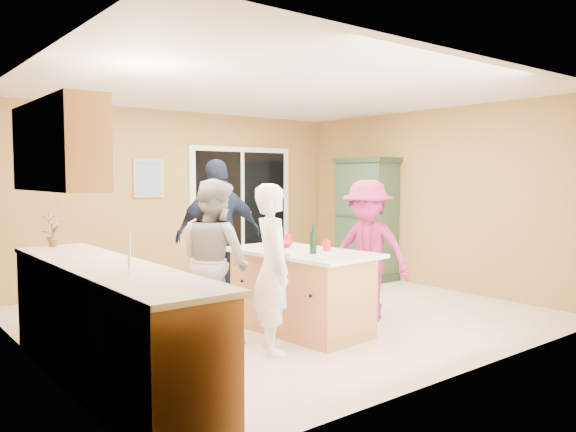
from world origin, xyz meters
TOP-DOWN VIEW (x-y plane):
  - floor at (0.00, 0.00)m, footprint 5.50×5.50m
  - ceiling at (0.00, 0.00)m, footprint 5.50×5.00m
  - wall_back at (0.00, 2.50)m, footprint 5.50×0.10m
  - wall_front at (0.00, -2.50)m, footprint 5.50×0.10m
  - wall_left at (-2.75, 0.00)m, footprint 0.10×5.00m
  - wall_right at (2.75, 0.00)m, footprint 0.10×5.00m
  - left_cabinet_run at (-2.45, -1.05)m, footprint 0.65×3.05m
  - upper_cabinets at (-2.58, -0.20)m, footprint 0.35×1.60m
  - sliding_door at (1.05, 2.46)m, footprint 1.90×0.07m
  - framed_picture at (-0.55, 2.48)m, footprint 0.46×0.04m
  - kitchen_island at (-0.30, -0.69)m, footprint 1.02×1.69m
  - green_hutch at (2.49, 1.06)m, footprint 0.55×1.04m
  - woman_white at (-0.94, -1.07)m, footprint 0.57×0.67m
  - woman_grey at (-1.21, -0.48)m, footprint 0.68×0.83m
  - woman_navy at (-0.48, 0.65)m, footprint 1.14×0.63m
  - woman_magenta at (0.59, -0.79)m, footprint 0.88×1.16m
  - serving_bowl at (-0.29, -0.32)m, footprint 0.30×0.30m
  - tulip_vase at (-2.45, 0.49)m, footprint 0.21×0.17m
  - tumbler_near at (-0.12, -0.24)m, footprint 0.09×0.09m
  - tumbler_far at (-0.11, -0.88)m, footprint 0.10×0.10m
  - wine_bottle at (-0.35, -0.94)m, footprint 0.07×0.07m
  - white_plate at (-0.49, -1.32)m, footprint 0.31×0.31m

SIDE VIEW (x-z plane):
  - floor at x=0.00m, z-range 0.00..0.00m
  - kitchen_island at x=-0.30m, z-range -0.03..0.83m
  - left_cabinet_run at x=-2.45m, z-range -0.16..1.08m
  - woman_white at x=-0.94m, z-range 0.00..1.56m
  - woman_magenta at x=0.59m, z-range 0.00..1.58m
  - woman_grey at x=-1.21m, z-range 0.00..1.60m
  - white_plate at x=-0.49m, z-range 0.85..0.87m
  - serving_bowl at x=-0.29m, z-range 0.85..0.92m
  - tumbler_far at x=-0.11m, z-range 0.85..0.97m
  - tumbler_near at x=-0.12m, z-range 0.85..0.97m
  - woman_navy at x=-0.48m, z-range 0.00..1.83m
  - green_hutch at x=2.49m, z-range -0.02..1.89m
  - wine_bottle at x=-0.35m, z-range 0.82..1.12m
  - sliding_door at x=1.05m, z-range 0.00..2.10m
  - tulip_vase at x=-2.45m, z-range 0.94..1.28m
  - wall_back at x=0.00m, z-range 0.00..2.60m
  - wall_front at x=0.00m, z-range 0.00..2.60m
  - wall_left at x=-2.75m, z-range 0.00..2.60m
  - wall_right at x=2.75m, z-range 0.00..2.60m
  - framed_picture at x=-0.55m, z-range 1.32..1.88m
  - upper_cabinets at x=-2.58m, z-range 1.50..2.25m
  - ceiling at x=0.00m, z-range 2.55..2.65m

